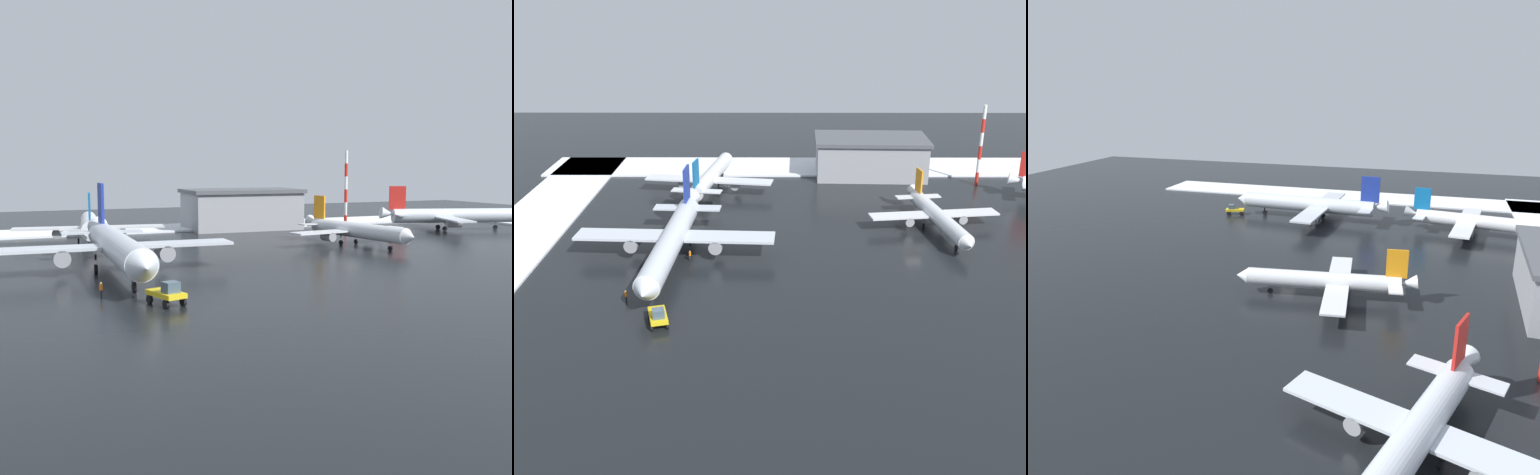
% 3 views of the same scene
% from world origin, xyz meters
% --- Properties ---
extents(ground_plane, '(240.00, 240.00, 0.00)m').
position_xyz_m(ground_plane, '(0.00, 0.00, 0.00)').
color(ground_plane, black).
extents(snow_bank_right, '(14.00, 116.00, 0.39)m').
position_xyz_m(snow_bank_right, '(67.00, 0.00, 0.20)').
color(snow_bank_right, white).
rests_on(snow_bank_right, ground_plane).
extents(airplane_parked_starboard, '(31.87, 38.45, 11.42)m').
position_xyz_m(airplane_parked_starboard, '(39.08, 5.70, 3.77)').
color(airplane_parked_starboard, silver).
rests_on(airplane_parked_starboard, ground_plane).
extents(airplane_foreground_jet, '(23.42, 28.11, 8.35)m').
position_xyz_m(airplane_foreground_jet, '(-5.48, -8.09, 2.76)').
color(airplane_foreground_jet, silver).
rests_on(airplane_foreground_jet, ground_plane).
extents(airplane_parked_portside, '(26.74, 32.06, 9.53)m').
position_xyz_m(airplane_parked_portside, '(36.36, -31.87, 3.15)').
color(airplane_parked_portside, silver).
rests_on(airplane_parked_portside, ground_plane).
extents(airplane_distant_tail, '(31.39, 26.47, 9.58)m').
position_xyz_m(airplane_distant_tail, '(-39.18, -22.80, 3.17)').
color(airplane_distant_tail, silver).
rests_on(airplane_distant_tail, ground_plane).
extents(pushback_tug, '(3.34, 5.02, 2.50)m').
position_xyz_m(pushback_tug, '(38.10, 25.64, 1.28)').
color(pushback_tug, gold).
rests_on(pushback_tug, ground_plane).
extents(ground_crew_beside_wing, '(0.36, 0.36, 1.71)m').
position_xyz_m(ground_crew_beside_wing, '(36.49, 5.24, 0.97)').
color(ground_crew_beside_wing, black).
rests_on(ground_crew_beside_wing, ground_plane).
extents(ground_crew_by_nose_gear, '(0.36, 0.36, 1.71)m').
position_xyz_m(ground_crew_by_nose_gear, '(43.56, 19.37, 0.97)').
color(ground_crew_by_nose_gear, black).
rests_on(ground_crew_by_nose_gear, ground_plane).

